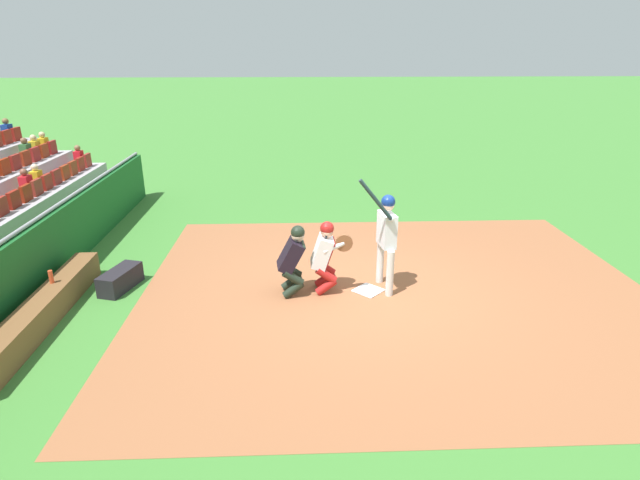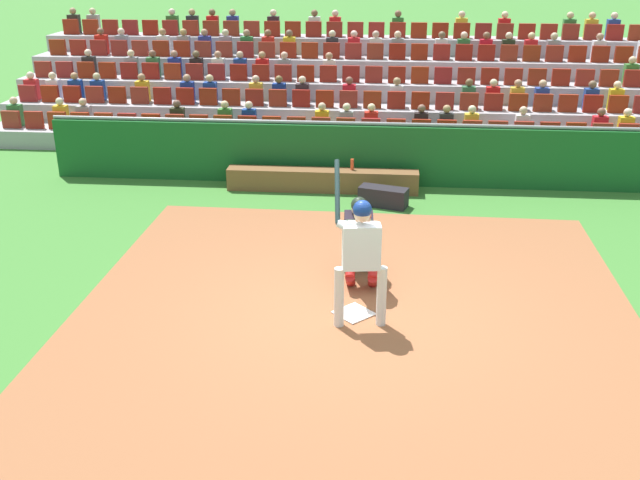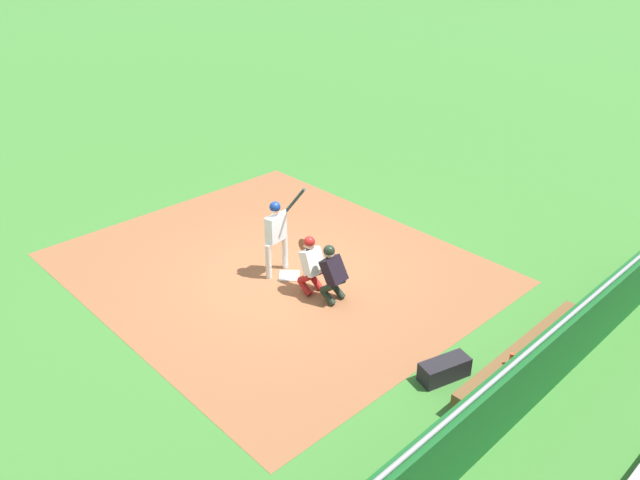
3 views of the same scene
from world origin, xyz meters
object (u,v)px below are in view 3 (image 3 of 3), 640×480
catcher_crouching (311,261)px  dugout_bench (523,357)px  home_plate_marker (289,275)px  equipment_duffel_bag (444,369)px  home_plate_umpire (332,271)px  batter_at_plate (277,230)px  water_bottle_on_bench (511,359)px

catcher_crouching → dugout_bench: 4.59m
home_plate_marker → equipment_duffel_bag: equipment_duffel_bag is taller
home_plate_umpire → equipment_duffel_bag: home_plate_umpire is taller
home_plate_marker → equipment_duffel_bag: size_ratio=0.48×
batter_at_plate → equipment_duffel_bag: 4.79m
home_plate_marker → batter_at_plate: (-0.08, 0.29, 1.07)m
home_plate_marker → equipment_duffel_bag: (-0.35, -4.41, 0.17)m
equipment_duffel_bag → dugout_bench: bearing=-16.4°
batter_at_plate → equipment_duffel_bag: size_ratio=2.32×
home_plate_marker → catcher_crouching: bearing=-94.9°
home_plate_umpire → catcher_crouching: bearing=97.2°
dugout_bench → equipment_duffel_bag: 1.47m
home_plate_marker → dugout_bench: 5.30m
catcher_crouching → equipment_duffel_bag: catcher_crouching is taller
home_plate_umpire → dugout_bench: 4.02m
home_plate_marker → water_bottle_on_bench: (0.29, -5.28, 0.53)m
home_plate_marker → catcher_crouching: size_ratio=0.34×
catcher_crouching → dugout_bench: size_ratio=0.34×
batter_at_plate → water_bottle_on_bench: batter_at_plate is taller
dugout_bench → water_bottle_on_bench: size_ratio=17.47×
equipment_duffel_bag → water_bottle_on_bench: bearing=-36.6°
dugout_bench → equipment_duffel_bag: (-1.23, 0.80, -0.04)m
catcher_crouching → home_plate_umpire: bearing=-82.8°
batter_at_plate → water_bottle_on_bench: (0.38, -5.56, -0.53)m
home_plate_umpire → equipment_duffel_bag: 3.15m
batter_at_plate → catcher_crouching: bearing=-89.2°
batter_at_plate → home_plate_umpire: size_ratio=1.66×
batter_at_plate → equipment_duffel_bag: bearing=-93.2°
dugout_bench → water_bottle_on_bench: bearing=-174.4°
batter_at_plate → home_plate_umpire: batter_at_plate is taller
home_plate_umpire → water_bottle_on_bench: bearing=-85.8°
water_bottle_on_bench → catcher_crouching: bearing=94.6°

